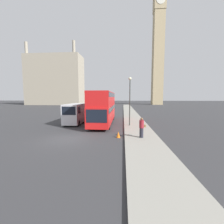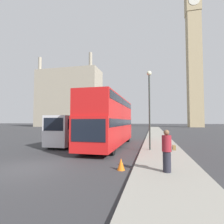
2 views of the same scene
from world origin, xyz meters
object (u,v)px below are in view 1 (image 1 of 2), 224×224
object	(u,v)px
pedestrian	(142,128)
parked_sedan	(97,109)
red_double_decker_bus	(103,106)
street_lamp	(130,94)
white_van	(76,113)
clock_tower	(158,38)

from	to	relation	value
pedestrian	parked_sedan	world-z (taller)	pedestrian
red_double_decker_bus	street_lamp	xyz separation A→B (m)	(3.54, -2.01, 1.61)
red_double_decker_bus	white_van	xyz separation A→B (m)	(-3.80, -0.46, -0.96)
red_double_decker_bus	parked_sedan	xyz separation A→B (m)	(-4.37, 19.04, -1.77)
street_lamp	parked_sedan	world-z (taller)	street_lamp
pedestrian	clock_tower	bearing A→B (deg)	76.55
pedestrian	parked_sedan	bearing A→B (deg)	108.05
clock_tower	pedestrian	size ratio (longest dim) A/B	36.21
clock_tower	pedestrian	distance (m)	73.59
street_lamp	parked_sedan	bearing A→B (deg)	110.60
clock_tower	parked_sedan	world-z (taller)	clock_tower
pedestrian	white_van	bearing A→B (deg)	138.45
white_van	pedestrian	world-z (taller)	white_van
red_double_decker_bus	pedestrian	distance (m)	8.92
pedestrian	street_lamp	distance (m)	6.46
street_lamp	parked_sedan	xyz separation A→B (m)	(-7.91, 21.05, -3.38)
clock_tower	white_van	bearing A→B (deg)	-112.34
clock_tower	red_double_decker_bus	bearing A→B (deg)	-109.16
red_double_decker_bus	street_lamp	world-z (taller)	street_lamp
street_lamp	parked_sedan	distance (m)	22.74
parked_sedan	red_double_decker_bus	bearing A→B (deg)	-77.08
street_lamp	parked_sedan	size ratio (longest dim) A/B	1.28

